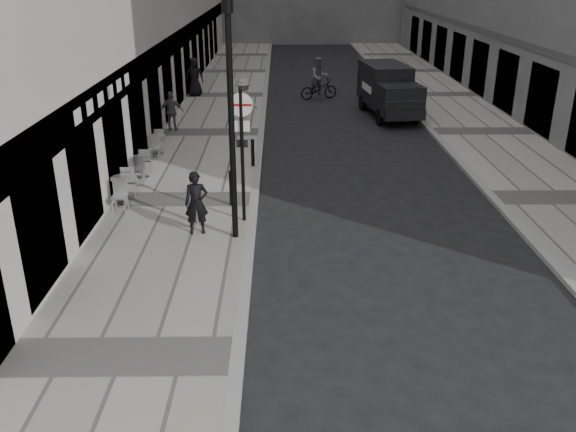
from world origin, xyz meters
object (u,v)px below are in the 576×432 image
object	(u,v)px
lamppost	(231,113)
cyclist	(319,83)
walking_man	(196,203)
sign_post	(242,138)
panel_van	(388,88)

from	to	relation	value
lamppost	cyclist	xyz separation A→B (m)	(3.13, 17.34, -2.42)
lamppost	cyclist	distance (m)	17.78
walking_man	cyclist	size ratio (longest dim) A/B	0.76
sign_post	panel_van	distance (m)	13.83
lamppost	cyclist	world-z (taller)	lamppost
lamppost	cyclist	size ratio (longest dim) A/B	2.66
sign_post	cyclist	world-z (taller)	sign_post
walking_man	sign_post	size ratio (longest dim) A/B	0.46
walking_man	cyclist	distance (m)	17.58
lamppost	panel_van	distance (m)	14.95
walking_man	sign_post	distance (m)	1.99
walking_man	lamppost	bearing A→B (deg)	-22.98
lamppost	panel_van	bearing A→B (deg)	66.07
sign_post	panel_van	size ratio (longest dim) A/B	0.70
lamppost	panel_van	world-z (taller)	lamppost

